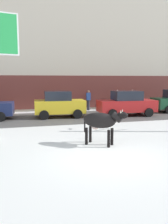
{
  "coord_description": "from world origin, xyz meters",
  "views": [
    {
      "loc": [
        -2.88,
        -7.37,
        2.69
      ],
      "look_at": [
        0.11,
        3.61,
        1.1
      ],
      "focal_mm": 37.75,
      "sensor_mm": 36.0,
      "label": 1
    }
  ],
  "objects": [
    {
      "name": "building_facade",
      "position": [
        0.0,
        15.74,
        6.48
      ],
      "size": [
        44.0,
        6.1,
        13.0
      ],
      "color": "#BCB29E",
      "rests_on": "ground"
    },
    {
      "name": "cow_black",
      "position": [
        0.26,
        1.56,
        0.99
      ],
      "size": [
        1.7,
        1.56,
        1.54
      ],
      "color": "black",
      "rests_on": "ground"
    },
    {
      "name": "car_yellow_hatchback",
      "position": [
        -0.23,
        9.07,
        0.93
      ],
      "size": [
        3.6,
        2.1,
        1.86
      ],
      "color": "gold",
      "rests_on": "ground"
    },
    {
      "name": "pedestrian_by_cars",
      "position": [
        5.55,
        12.26,
        0.88
      ],
      "size": [
        0.36,
        0.24,
        1.73
      ],
      "color": "#282833",
      "rests_on": "ground"
    },
    {
      "name": "pedestrian_near_billboard",
      "position": [
        7.05,
        12.26,
        0.88
      ],
      "size": [
        0.36,
        0.24,
        1.73
      ],
      "color": "#282833",
      "rests_on": "ground"
    },
    {
      "name": "pedestrian_far_left",
      "position": [
        2.85,
        12.26,
        0.88
      ],
      "size": [
        0.36,
        0.24,
        1.73
      ],
      "color": "#282833",
      "rests_on": "ground"
    },
    {
      "name": "ground_plane",
      "position": [
        0.0,
        0.0,
        0.0
      ],
      "size": [
        120.0,
        120.0,
        0.0
      ],
      "primitive_type": "plane",
      "color": "white"
    },
    {
      "name": "road_strip",
      "position": [
        0.0,
        8.89,
        0.0
      ],
      "size": [
        60.0,
        5.6,
        0.01
      ],
      "primitive_type": "cube",
      "color": "#514F4C",
      "rests_on": "ground"
    },
    {
      "name": "car_red_sedan",
      "position": [
        4.69,
        8.51,
        0.91
      ],
      "size": [
        4.3,
        2.18,
        1.84
      ],
      "color": "red",
      "rests_on": "ground"
    }
  ]
}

